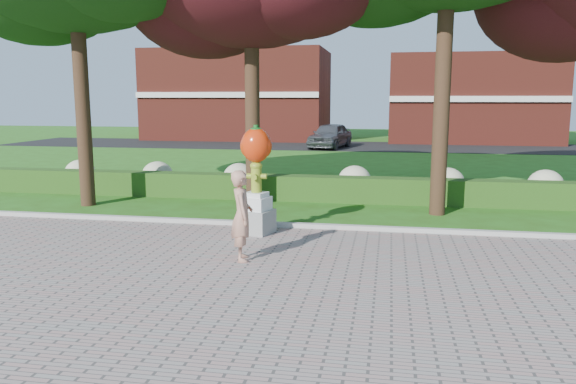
# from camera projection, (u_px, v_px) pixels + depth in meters

# --- Properties ---
(ground) EXTENTS (100.00, 100.00, 0.00)m
(ground) POSITION_uv_depth(u_px,v_px,m) (279.00, 263.00, 11.26)
(ground) COLOR #2B5715
(ground) RESTS_ON ground
(walkway) EXTENTS (40.00, 14.00, 0.04)m
(walkway) POSITION_uv_depth(u_px,v_px,m) (220.00, 348.00, 7.37)
(walkway) COLOR gray
(walkway) RESTS_ON ground
(curb) EXTENTS (40.00, 0.18, 0.15)m
(curb) POSITION_uv_depth(u_px,v_px,m) (302.00, 226.00, 14.15)
(curb) COLOR #ADADA5
(curb) RESTS_ON ground
(lawn_hedge) EXTENTS (24.00, 0.70, 0.80)m
(lawn_hedge) POSITION_uv_depth(u_px,v_px,m) (321.00, 189.00, 17.98)
(lawn_hedge) COLOR #1D3F12
(lawn_hedge) RESTS_ON ground
(hydrangea_row) EXTENTS (20.10, 1.10, 0.99)m
(hydrangea_row) POSITION_uv_depth(u_px,v_px,m) (342.00, 180.00, 18.83)
(hydrangea_row) COLOR #B7B68C
(hydrangea_row) RESTS_ON ground
(street) EXTENTS (50.00, 8.00, 0.02)m
(street) POSITION_uv_depth(u_px,v_px,m) (358.00, 146.00, 38.42)
(street) COLOR black
(street) RESTS_ON ground
(building_left) EXTENTS (14.00, 8.00, 7.00)m
(building_left) POSITION_uv_depth(u_px,v_px,m) (239.00, 95.00, 45.43)
(building_left) COLOR maroon
(building_left) RESTS_ON ground
(building_right) EXTENTS (12.00, 8.00, 6.40)m
(building_right) POSITION_uv_depth(u_px,v_px,m) (470.00, 99.00, 42.30)
(building_right) COLOR maroon
(building_right) RESTS_ON ground
(hydrant_sculpture) EXTENTS (0.88, 0.88, 2.61)m
(hydrant_sculpture) POSITION_uv_depth(u_px,v_px,m) (256.00, 177.00, 13.36)
(hydrant_sculpture) COLOR gray
(hydrant_sculpture) RESTS_ON walkway
(woman) EXTENTS (0.62, 0.77, 1.83)m
(woman) POSITION_uv_depth(u_px,v_px,m) (242.00, 216.00, 11.19)
(woman) COLOR tan
(woman) RESTS_ON walkway
(parked_car) EXTENTS (2.88, 5.14, 1.65)m
(parked_car) POSITION_uv_depth(u_px,v_px,m) (330.00, 135.00, 36.80)
(parked_car) COLOR #46494E
(parked_car) RESTS_ON street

